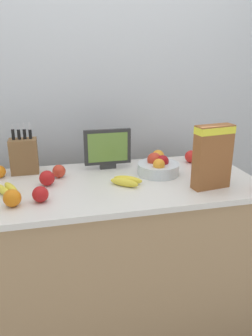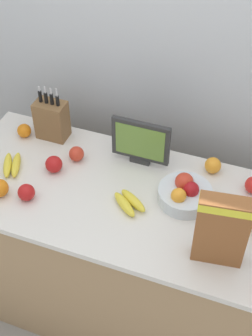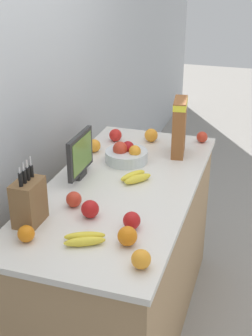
{
  "view_description": "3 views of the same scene",
  "coord_description": "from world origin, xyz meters",
  "px_view_note": "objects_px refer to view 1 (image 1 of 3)",
  "views": [
    {
      "loc": [
        -0.31,
        -1.65,
        1.59
      ],
      "look_at": [
        0.07,
        -0.02,
        1.01
      ],
      "focal_mm": 35.0,
      "sensor_mm": 36.0,
      "label": 1
    },
    {
      "loc": [
        0.54,
        -1.37,
        2.49
      ],
      "look_at": [
        0.02,
        0.04,
        1.06
      ],
      "focal_mm": 50.0,
      "sensor_mm": 36.0,
      "label": 2
    },
    {
      "loc": [
        -2.05,
        -0.68,
        2.04
      ],
      "look_at": [
        -0.04,
        -0.04,
        1.05
      ],
      "focal_mm": 50.0,
      "sensor_mm": 36.0,
      "label": 3
    }
  ],
  "objects_px": {
    "cereal_box": "(213,154)",
    "orange_front_center": "(216,166)",
    "orange_front_left": "(158,156)",
    "apple_middle": "(47,178)",
    "apple_by_knife_block": "(191,157)",
    "banana_bunch_left": "(126,181)",
    "apple_rightmost": "(59,171)",
    "orange_mid_right": "(12,198)",
    "knife_block": "(24,156)",
    "fruit_bowl": "(158,167)",
    "small_monitor": "(108,148)",
    "apple_near_bananas": "(40,194)",
    "banana_bunch_right": "(7,189)"
  },
  "relations": [
    {
      "from": "cereal_box",
      "to": "orange_front_center",
      "type": "bearing_deg",
      "value": 47.43
    },
    {
      "from": "orange_front_left",
      "to": "orange_front_center",
      "type": "xyz_separation_m",
      "value": [
        0.27,
        -0.28,
        0.0
      ]
    },
    {
      "from": "apple_middle",
      "to": "apple_by_knife_block",
      "type": "height_order",
      "value": "apple_middle"
    },
    {
      "from": "cereal_box",
      "to": "banana_bunch_left",
      "type": "relative_size",
      "value": 1.81
    },
    {
      "from": "apple_by_knife_block",
      "to": "apple_middle",
      "type": "bearing_deg",
      "value": -168.09
    },
    {
      "from": "apple_rightmost",
      "to": "orange_mid_right",
      "type": "height_order",
      "value": "orange_mid_right"
    },
    {
      "from": "apple_by_knife_block",
      "to": "apple_rightmost",
      "type": "xyz_separation_m",
      "value": [
        -0.85,
        -0.08,
        -0.0
      ]
    },
    {
      "from": "apple_middle",
      "to": "knife_block",
      "type": "bearing_deg",
      "value": 117.71
    },
    {
      "from": "fruit_bowl",
      "to": "apple_rightmost",
      "type": "height_order",
      "value": "fruit_bowl"
    },
    {
      "from": "fruit_bowl",
      "to": "orange_front_left",
      "type": "bearing_deg",
      "value": 71.49
    },
    {
      "from": "orange_mid_right",
      "to": "small_monitor",
      "type": "bearing_deg",
      "value": 39.06
    },
    {
      "from": "apple_by_knife_block",
      "to": "orange_mid_right",
      "type": "relative_size",
      "value": 0.96
    },
    {
      "from": "small_monitor",
      "to": "apple_near_bananas",
      "type": "height_order",
      "value": "small_monitor"
    },
    {
      "from": "apple_by_knife_block",
      "to": "orange_front_center",
      "type": "xyz_separation_m",
      "value": [
        0.06,
        -0.22,
        0.0
      ]
    },
    {
      "from": "small_monitor",
      "to": "apple_by_knife_block",
      "type": "xyz_separation_m",
      "value": [
        0.55,
        -0.01,
        -0.09
      ]
    },
    {
      "from": "orange_front_center",
      "to": "orange_mid_right",
      "type": "bearing_deg",
      "value": -169.83
    },
    {
      "from": "cereal_box",
      "to": "orange_front_left",
      "type": "relative_size",
      "value": 4.25
    },
    {
      "from": "knife_block",
      "to": "apple_by_knife_block",
      "type": "xyz_separation_m",
      "value": [
        1.04,
        -0.04,
        -0.07
      ]
    },
    {
      "from": "fruit_bowl",
      "to": "orange_front_center",
      "type": "xyz_separation_m",
      "value": [
        0.34,
        -0.06,
        -0.0
      ]
    },
    {
      "from": "small_monitor",
      "to": "fruit_bowl",
      "type": "height_order",
      "value": "small_monitor"
    },
    {
      "from": "banana_bunch_right",
      "to": "small_monitor",
      "type": "bearing_deg",
      "value": 24.08
    },
    {
      "from": "apple_near_bananas",
      "to": "orange_mid_right",
      "type": "height_order",
      "value": "orange_mid_right"
    },
    {
      "from": "knife_block",
      "to": "banana_bunch_left",
      "type": "relative_size",
      "value": 1.63
    },
    {
      "from": "fruit_bowl",
      "to": "orange_front_center",
      "type": "relative_size",
      "value": 2.88
    },
    {
      "from": "banana_bunch_left",
      "to": "orange_mid_right",
      "type": "xyz_separation_m",
      "value": [
        -0.57,
        -0.14,
        0.02
      ]
    },
    {
      "from": "apple_middle",
      "to": "orange_mid_right",
      "type": "relative_size",
      "value": 0.99
    },
    {
      "from": "orange_front_center",
      "to": "apple_rightmost",
      "type": "bearing_deg",
      "value": 171.63
    },
    {
      "from": "banana_bunch_left",
      "to": "orange_front_left",
      "type": "relative_size",
      "value": 2.35
    },
    {
      "from": "fruit_bowl",
      "to": "orange_front_center",
      "type": "height_order",
      "value": "fruit_bowl"
    },
    {
      "from": "knife_block",
      "to": "orange_front_left",
      "type": "relative_size",
      "value": 3.84
    },
    {
      "from": "cereal_box",
      "to": "apple_near_bananas",
      "type": "distance_m",
      "value": 0.88
    },
    {
      "from": "banana_bunch_right",
      "to": "apple_rightmost",
      "type": "distance_m",
      "value": 0.31
    },
    {
      "from": "apple_near_bananas",
      "to": "apple_rightmost",
      "type": "bearing_deg",
      "value": 72.49
    },
    {
      "from": "apple_by_knife_block",
      "to": "orange_mid_right",
      "type": "height_order",
      "value": "orange_mid_right"
    },
    {
      "from": "knife_block",
      "to": "fruit_bowl",
      "type": "bearing_deg",
      "value": -15.16
    },
    {
      "from": "small_monitor",
      "to": "apple_middle",
      "type": "xyz_separation_m",
      "value": [
        -0.37,
        -0.2,
        -0.09
      ]
    },
    {
      "from": "small_monitor",
      "to": "banana_bunch_right",
      "type": "relative_size",
      "value": 1.51
    },
    {
      "from": "orange_mid_right",
      "to": "orange_front_left",
      "type": "bearing_deg",
      "value": 29.23
    },
    {
      "from": "fruit_bowl",
      "to": "apple_near_bananas",
      "type": "relative_size",
      "value": 3.12
    },
    {
      "from": "orange_mid_right",
      "to": "orange_front_center",
      "type": "xyz_separation_m",
      "value": [
        1.14,
        0.2,
        0.0
      ]
    },
    {
      "from": "fruit_bowl",
      "to": "apple_rightmost",
      "type": "relative_size",
      "value": 3.26
    },
    {
      "from": "fruit_bowl",
      "to": "banana_bunch_left",
      "type": "distance_m",
      "value": 0.25
    },
    {
      "from": "orange_front_left",
      "to": "apple_middle",
      "type": "bearing_deg",
      "value": -160.01
    },
    {
      "from": "apple_rightmost",
      "to": "orange_front_center",
      "type": "xyz_separation_m",
      "value": [
        0.91,
        -0.13,
        0.0
      ]
    },
    {
      "from": "cereal_box",
      "to": "apple_by_knife_block",
      "type": "bearing_deg",
      "value": 71.48
    },
    {
      "from": "small_monitor",
      "to": "apple_rightmost",
      "type": "xyz_separation_m",
      "value": [
        -0.3,
        -0.09,
        -0.09
      ]
    },
    {
      "from": "apple_middle",
      "to": "orange_mid_right",
      "type": "distance_m",
      "value": 0.28
    },
    {
      "from": "banana_bunch_left",
      "to": "apple_near_bananas",
      "type": "relative_size",
      "value": 2.38
    },
    {
      "from": "cereal_box",
      "to": "apple_near_bananas",
      "type": "bearing_deg",
      "value": 170.58
    },
    {
      "from": "orange_front_left",
      "to": "apple_rightmost",
      "type": "bearing_deg",
      "value": -166.95
    }
  ]
}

